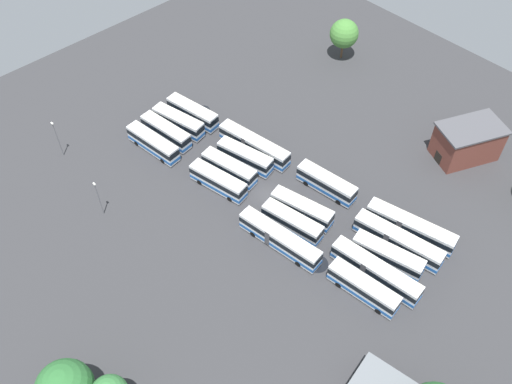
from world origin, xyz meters
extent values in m
plane|color=#333335|center=(0.00, 0.00, 0.00)|extent=(123.28, 123.28, 0.00)
cube|color=silver|center=(-21.81, -7.42, 1.87)|extent=(11.42, 3.74, 3.14)
cube|color=beige|center=(-21.81, -7.42, 3.51)|extent=(10.95, 3.49, 0.14)
cube|color=black|center=(-21.81, -7.42, 2.38)|extent=(11.48, 3.78, 1.01)
cube|color=#1E56A8|center=(-21.81, -7.42, 0.99)|extent=(11.48, 3.78, 0.63)
cube|color=black|center=(-16.23, -6.77, 2.48)|extent=(0.29, 2.01, 1.16)
cylinder|color=black|center=(-18.49, -5.89, 0.50)|extent=(1.03, 0.41, 1.00)
cylinder|color=black|center=(-18.23, -8.14, 0.50)|extent=(1.03, 0.41, 1.00)
cylinder|color=black|center=(-25.39, -6.70, 0.50)|extent=(1.03, 0.41, 1.00)
cylinder|color=black|center=(-25.13, -8.94, 0.50)|extent=(1.03, 0.41, 1.00)
cube|color=silver|center=(-22.65, -3.86, 1.87)|extent=(10.92, 3.78, 3.14)
cube|color=beige|center=(-22.65, -3.86, 3.51)|extent=(10.47, 3.53, 0.14)
cube|color=black|center=(-22.65, -3.86, 2.38)|extent=(10.97, 3.82, 1.01)
cube|color=#1E56A8|center=(-22.65, -3.86, 0.99)|extent=(10.97, 3.82, 0.63)
cube|color=black|center=(-17.33, -3.19, 2.48)|extent=(0.31, 2.01, 1.16)
cylinder|color=black|center=(-19.50, -2.32, 0.50)|extent=(1.03, 0.42, 1.00)
cylinder|color=black|center=(-19.22, -4.57, 0.50)|extent=(1.03, 0.42, 1.00)
cylinder|color=black|center=(-26.08, -3.16, 0.50)|extent=(1.03, 0.42, 1.00)
cylinder|color=black|center=(-25.80, -5.40, 0.50)|extent=(1.03, 0.42, 1.00)
cube|color=silver|center=(-23.21, -0.52, 1.87)|extent=(10.91, 4.62, 3.14)
cube|color=beige|center=(-23.21, -0.52, 3.51)|extent=(10.45, 4.34, 0.14)
cube|color=black|center=(-23.21, -0.52, 2.38)|extent=(10.97, 4.66, 1.01)
cube|color=#1E56A8|center=(-23.21, -0.52, 0.99)|extent=(10.97, 4.66, 0.63)
cube|color=black|center=(-18.00, 0.59, 2.48)|extent=(0.48, 1.98, 1.16)
cylinder|color=black|center=(-20.22, 1.27, 0.50)|extent=(1.04, 0.50, 1.00)
cylinder|color=black|center=(-19.75, -0.93, 0.50)|extent=(1.04, 0.50, 1.00)
cylinder|color=black|center=(-26.67, -0.10, 0.50)|extent=(1.04, 0.50, 1.00)
cylinder|color=black|center=(-26.20, -2.31, 0.50)|extent=(1.04, 0.50, 1.00)
cube|color=silver|center=(-23.44, 3.07, 1.87)|extent=(11.20, 4.20, 3.14)
cube|color=beige|center=(-23.44, 3.07, 3.51)|extent=(10.74, 3.94, 0.14)
cube|color=black|center=(-23.44, 3.07, 2.38)|extent=(11.26, 4.25, 1.01)
cube|color=#1E56A8|center=(-23.44, 3.07, 0.99)|extent=(11.26, 4.25, 0.63)
cube|color=black|center=(-18.03, 3.96, 2.48)|extent=(0.39, 2.00, 1.16)
cylinder|color=black|center=(-20.27, 4.73, 0.50)|extent=(1.04, 0.46, 1.00)
cylinder|color=black|center=(-19.90, 2.50, 0.50)|extent=(1.04, 0.46, 1.00)
cylinder|color=black|center=(-26.97, 3.63, 0.50)|extent=(1.04, 0.46, 1.00)
cylinder|color=black|center=(-26.60, 1.40, 0.50)|extent=(1.04, 0.46, 1.00)
cube|color=silver|center=(-6.73, -4.84, 1.87)|extent=(10.86, 4.49, 3.14)
cube|color=beige|center=(-6.73, -4.84, 3.51)|extent=(10.41, 4.21, 0.14)
cube|color=black|center=(-6.73, -4.84, 2.38)|extent=(10.92, 4.54, 1.01)
cube|color=#1E56A8|center=(-6.73, -4.84, 0.99)|extent=(10.92, 4.54, 0.63)
cube|color=black|center=(-1.53, -3.79, 2.48)|extent=(0.45, 1.99, 1.16)
cylinder|color=black|center=(-3.73, -3.08, 0.50)|extent=(1.04, 0.49, 1.00)
cylinder|color=black|center=(-3.29, -5.30, 0.50)|extent=(1.04, 0.49, 1.00)
cylinder|color=black|center=(-10.17, -4.37, 0.50)|extent=(1.04, 0.49, 1.00)
cylinder|color=black|center=(-9.73, -6.59, 0.50)|extent=(1.04, 0.49, 1.00)
cube|color=silver|center=(-7.68, -1.50, 1.87)|extent=(10.57, 4.38, 3.14)
cube|color=beige|center=(-7.68, -1.50, 3.51)|extent=(10.13, 4.11, 0.14)
cube|color=black|center=(-7.68, -1.50, 2.38)|extent=(10.63, 4.43, 1.01)
cube|color=#1E56A8|center=(-7.68, -1.50, 0.99)|extent=(10.63, 4.43, 0.63)
cube|color=black|center=(-2.62, -0.51, 2.48)|extent=(0.44, 1.99, 1.16)
cylinder|color=black|center=(-4.77, 0.22, 0.50)|extent=(1.04, 0.49, 1.00)
cylinder|color=black|center=(-4.33, -1.99, 0.50)|extent=(1.04, 0.49, 1.00)
cylinder|color=black|center=(-11.03, -1.00, 0.50)|extent=(1.04, 0.49, 1.00)
cylinder|color=black|center=(-10.60, -3.22, 0.50)|extent=(1.04, 0.49, 1.00)
cube|color=silver|center=(-7.83, 2.37, 1.87)|extent=(10.75, 4.74, 3.14)
cube|color=beige|center=(-7.83, 2.37, 3.51)|extent=(10.30, 4.45, 0.14)
cube|color=black|center=(-7.83, 2.37, 2.38)|extent=(10.81, 4.78, 1.01)
cube|color=#1E56A8|center=(-7.83, 2.37, 0.99)|extent=(10.81, 4.78, 0.63)
cube|color=black|center=(-2.72, 3.55, 2.48)|extent=(0.51, 1.98, 1.16)
cylinder|color=black|center=(-4.92, 4.20, 0.50)|extent=(1.04, 0.52, 1.00)
cylinder|color=black|center=(-4.41, 2.00, 0.50)|extent=(1.04, 0.52, 1.00)
cylinder|color=black|center=(-11.25, 2.75, 0.50)|extent=(1.04, 0.52, 1.00)
cylinder|color=black|center=(-10.74, 0.55, 0.50)|extent=(1.04, 0.52, 1.00)
cube|color=silver|center=(-8.93, 5.60, 1.87)|extent=(14.65, 4.60, 3.14)
cube|color=beige|center=(-8.93, 5.60, 3.51)|extent=(14.05, 4.32, 0.14)
cube|color=black|center=(-8.93, 5.60, 2.38)|extent=(14.73, 4.65, 1.01)
cube|color=#1E56A8|center=(-8.93, 5.60, 0.99)|extent=(14.73, 4.65, 0.63)
cube|color=black|center=(-1.77, 6.69, 2.48)|extent=(0.36, 2.00, 1.16)
cube|color=#47474C|center=(-10.50, 5.36, 1.87)|extent=(1.27, 2.61, 3.02)
cylinder|color=black|center=(-4.67, 7.39, 0.50)|extent=(1.03, 0.45, 1.00)
cylinder|color=black|center=(-4.33, 5.16, 0.50)|extent=(1.03, 0.45, 1.00)
cylinder|color=black|center=(-13.52, 6.04, 0.50)|extent=(1.03, 0.45, 1.00)
cylinder|color=black|center=(-13.18, 3.81, 0.50)|extent=(1.03, 0.45, 1.00)
cube|color=silver|center=(9.06, -5.75, 1.87)|extent=(14.64, 4.38, 3.14)
cube|color=beige|center=(9.06, -5.75, 3.51)|extent=(14.04, 4.11, 0.14)
cube|color=black|center=(9.06, -5.75, 2.38)|extent=(14.72, 4.43, 1.01)
cube|color=#1E56A8|center=(9.06, -5.75, 0.99)|extent=(14.72, 4.43, 0.63)
cube|color=black|center=(16.23, -4.77, 2.48)|extent=(0.33, 2.00, 1.16)
cube|color=#47474C|center=(7.49, -5.96, 1.87)|extent=(1.23, 2.60, 3.02)
cylinder|color=black|center=(13.35, -4.02, 0.50)|extent=(1.03, 0.43, 1.00)
cylinder|color=black|center=(13.65, -6.26, 0.50)|extent=(1.03, 0.43, 1.00)
cylinder|color=black|center=(4.47, -5.23, 0.50)|extent=(1.03, 0.43, 1.00)
cylinder|color=black|center=(4.78, -7.47, 0.50)|extent=(1.03, 0.43, 1.00)
cube|color=silver|center=(8.11, -2.02, 1.87)|extent=(10.65, 4.35, 3.14)
cube|color=beige|center=(8.11, -2.02, 3.51)|extent=(10.21, 4.08, 0.14)
cube|color=black|center=(8.11, -2.02, 2.38)|extent=(10.71, 4.40, 1.01)
cube|color=#1E56A8|center=(8.11, -2.02, 0.99)|extent=(10.71, 4.40, 0.63)
cube|color=black|center=(13.22, -1.05, 2.48)|extent=(0.44, 1.99, 1.16)
cylinder|color=black|center=(11.06, -0.31, 0.50)|extent=(1.04, 0.48, 1.00)
cylinder|color=black|center=(11.49, -2.53, 0.50)|extent=(1.04, 0.48, 1.00)
cylinder|color=black|center=(4.74, -1.52, 0.50)|extent=(1.04, 0.48, 1.00)
cylinder|color=black|center=(5.17, -3.73, 0.50)|extent=(1.04, 0.48, 1.00)
cube|color=silver|center=(7.24, 1.13, 1.87)|extent=(10.90, 4.87, 3.14)
cube|color=beige|center=(7.24, 1.13, 3.51)|extent=(10.44, 4.58, 0.14)
cube|color=black|center=(7.24, 1.13, 2.38)|extent=(10.96, 4.92, 1.01)
cube|color=#1E56A8|center=(7.24, 1.13, 0.99)|extent=(10.96, 4.92, 0.63)
cube|color=black|center=(12.42, 2.37, 2.48)|extent=(0.53, 1.97, 1.16)
cylinder|color=black|center=(10.18, 3.00, 0.50)|extent=(1.04, 0.53, 1.00)
cylinder|color=black|center=(10.71, 0.80, 0.50)|extent=(1.04, 0.53, 1.00)
cylinder|color=black|center=(3.78, 1.46, 0.50)|extent=(1.04, 0.53, 1.00)
cylinder|color=black|center=(4.30, -0.74, 0.50)|extent=(1.04, 0.53, 1.00)
cube|color=silver|center=(6.22, 8.23, 1.87)|extent=(11.01, 3.86, 3.14)
cube|color=beige|center=(6.22, 8.23, 3.51)|extent=(10.56, 3.61, 0.14)
cube|color=black|center=(6.22, 8.23, 2.38)|extent=(11.07, 3.91, 1.01)
cube|color=#1E56A8|center=(6.22, 8.23, 0.99)|extent=(11.07, 3.91, 0.63)
cube|color=black|center=(11.57, 8.94, 2.48)|extent=(0.33, 2.00, 1.16)
cylinder|color=black|center=(9.38, 9.79, 0.50)|extent=(1.03, 0.43, 1.00)
cylinder|color=black|center=(9.68, 7.55, 0.50)|extent=(1.03, 0.43, 1.00)
cylinder|color=black|center=(2.76, 8.90, 0.50)|extent=(1.03, 0.43, 1.00)
cylinder|color=black|center=(3.06, 6.66, 0.50)|extent=(1.03, 0.43, 1.00)
cube|color=silver|center=(23.61, -3.03, 1.87)|extent=(11.31, 3.84, 3.14)
cube|color=beige|center=(23.61, -3.03, 3.51)|extent=(10.84, 3.59, 0.14)
cube|color=black|center=(23.61, -3.03, 2.38)|extent=(11.37, 3.88, 1.01)
cube|color=#1E56A8|center=(23.61, -3.03, 0.99)|extent=(11.37, 3.88, 0.63)
cube|color=black|center=(29.12, -2.33, 2.48)|extent=(0.31, 2.01, 1.16)
cylinder|color=black|center=(26.88, -1.47, 0.50)|extent=(1.03, 0.42, 1.00)
cylinder|color=black|center=(27.17, -3.72, 0.50)|extent=(1.03, 0.42, 1.00)
cylinder|color=black|center=(20.06, -2.34, 0.50)|extent=(1.03, 0.42, 1.00)
cylinder|color=black|center=(20.35, -4.58, 0.50)|extent=(1.03, 0.42, 1.00)
cube|color=silver|center=(23.04, 0.49, 1.87)|extent=(14.64, 4.21, 3.14)
cube|color=beige|center=(23.04, 0.49, 3.51)|extent=(14.04, 3.95, 0.14)
cube|color=black|center=(23.04, 0.49, 2.38)|extent=(14.71, 4.26, 1.01)
cube|color=#1E56A8|center=(23.04, 0.49, 0.99)|extent=(14.71, 4.26, 0.63)
cube|color=black|center=(30.22, 1.38, 2.48)|extent=(0.31, 2.01, 1.16)
cube|color=#47474C|center=(21.46, 0.30, 1.87)|extent=(1.20, 2.60, 3.02)
cylinder|color=black|center=(27.35, 2.16, 0.50)|extent=(1.03, 0.42, 1.00)
cylinder|color=black|center=(27.62, -0.08, 0.50)|extent=(1.03, 0.42, 1.00)
cylinder|color=black|center=(18.46, 1.06, 0.50)|extent=(1.03, 0.42, 1.00)
cylinder|color=black|center=(18.74, -1.18, 0.50)|extent=(1.03, 0.42, 1.00)
cube|color=silver|center=(22.55, 4.01, 1.87)|extent=(11.34, 5.00, 3.14)
cube|color=beige|center=(22.55, 4.01, 3.51)|extent=(10.86, 4.71, 0.14)
cube|color=black|center=(22.55, 4.01, 2.38)|extent=(11.40, 5.05, 1.01)
cube|color=#1E56A8|center=(22.55, 4.01, 0.99)|extent=(11.40, 5.05, 0.63)
cube|color=black|center=(27.94, 5.32, 2.48)|extent=(0.53, 1.97, 1.16)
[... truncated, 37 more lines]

